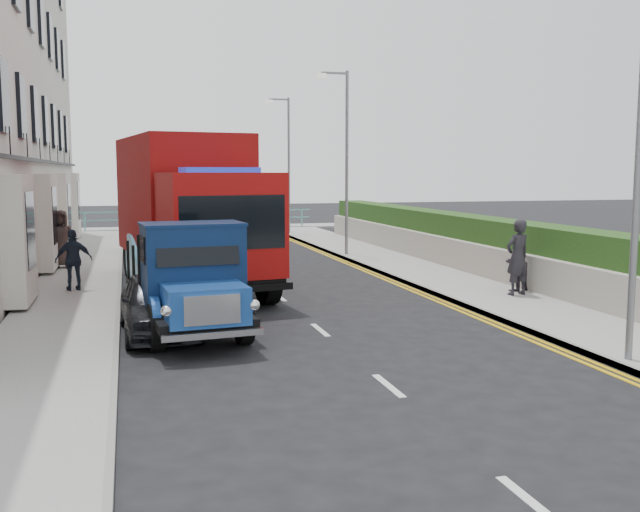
{
  "coord_description": "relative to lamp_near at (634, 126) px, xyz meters",
  "views": [
    {
      "loc": [
        -3.78,
        -11.94,
        3.26
      ],
      "look_at": [
        0.32,
        3.2,
        1.4
      ],
      "focal_mm": 40.0,
      "sensor_mm": 36.0,
      "label": 1
    }
  ],
  "objects": [
    {
      "name": "ground",
      "position": [
        -4.18,
        2.0,
        -4.0
      ],
      "size": [
        120.0,
        120.0,
        0.0
      ],
      "primitive_type": "plane",
      "color": "black",
      "rests_on": "ground"
    },
    {
      "name": "pavement_west",
      "position": [
        -9.38,
        11.0,
        -3.94
      ],
      "size": [
        2.4,
        38.0,
        0.12
      ],
      "primitive_type": "cube",
      "color": "gray",
      "rests_on": "ground"
    },
    {
      "name": "pavement_east",
      "position": [
        1.12,
        11.0,
        -3.94
      ],
      "size": [
        2.6,
        38.0,
        0.12
      ],
      "primitive_type": "cube",
      "color": "gray",
      "rests_on": "ground"
    },
    {
      "name": "promenade",
      "position": [
        -4.18,
        31.0,
        -3.94
      ],
      "size": [
        30.0,
        2.5,
        0.12
      ],
      "primitive_type": "cube",
      "color": "gray",
      "rests_on": "ground"
    },
    {
      "name": "sea_plane",
      "position": [
        -4.18,
        62.0,
        -4.0
      ],
      "size": [
        120.0,
        120.0,
        0.0
      ],
      "primitive_type": "plane",
      "color": "slate",
      "rests_on": "ground"
    },
    {
      "name": "garden_east",
      "position": [
        3.03,
        11.0,
        -3.1
      ],
      "size": [
        1.45,
        28.0,
        1.75
      ],
      "color": "#B2AD9E",
      "rests_on": "ground"
    },
    {
      "name": "seafront_railing",
      "position": [
        -4.18,
        30.2,
        -3.42
      ],
      "size": [
        13.0,
        0.08,
        1.11
      ],
      "color": "#59B2A5",
      "rests_on": "ground"
    },
    {
      "name": "lamp_near",
      "position": [
        0.0,
        0.0,
        0.0
      ],
      "size": [
        1.23,
        0.18,
        7.0
      ],
      "color": "slate",
      "rests_on": "ground"
    },
    {
      "name": "lamp_mid",
      "position": [
        0.0,
        16.0,
        0.0
      ],
      "size": [
        1.23,
        0.18,
        7.0
      ],
      "color": "slate",
      "rests_on": "ground"
    },
    {
      "name": "lamp_far",
      "position": [
        0.0,
        26.0,
        0.0
      ],
      "size": [
        1.23,
        0.18,
        7.0
      ],
      "color": "slate",
      "rests_on": "ground"
    },
    {
      "name": "bedford_lorry",
      "position": [
        -6.78,
        3.94,
        -2.96
      ],
      "size": [
        2.31,
        4.92,
        2.25
      ],
      "rotation": [
        0.0,
        0.0,
        0.1
      ],
      "color": "black",
      "rests_on": "ground"
    },
    {
      "name": "red_lorry",
      "position": [
        -6.3,
        10.2,
        -1.74
      ],
      "size": [
        3.91,
        8.42,
        4.25
      ],
      "rotation": [
        0.0,
        0.0,
        0.15
      ],
      "color": "black",
      "rests_on": "ground"
    },
    {
      "name": "parked_car_front",
      "position": [
        -7.4,
        4.55,
        -3.37
      ],
      "size": [
        1.63,
        3.74,
        1.25
      ],
      "primitive_type": "imported",
      "rotation": [
        0.0,
        0.0,
        0.04
      ],
      "color": "black",
      "rests_on": "ground"
    },
    {
      "name": "parked_car_mid",
      "position": [
        -7.15,
        11.03,
        -3.27
      ],
      "size": [
        1.9,
        4.53,
        1.46
      ],
      "primitive_type": "imported",
      "rotation": [
        0.0,
        0.0,
        0.08
      ],
      "color": "#59A0BF",
      "rests_on": "ground"
    },
    {
      "name": "parked_car_rear",
      "position": [
        -6.89,
        17.96,
        -3.26
      ],
      "size": [
        2.48,
        5.21,
        1.47
      ],
      "primitive_type": "imported",
      "rotation": [
        0.0,
        0.0,
        0.09
      ],
      "color": "#AAAAAF",
      "rests_on": "ground"
    },
    {
      "name": "seafront_car_left",
      "position": [
        -5.62,
        27.66,
        -3.23
      ],
      "size": [
        3.17,
        5.8,
        1.54
      ],
      "primitive_type": "imported",
      "rotation": [
        0.0,
        0.0,
        3.25
      ],
      "color": "black",
      "rests_on": "ground"
    },
    {
      "name": "seafront_car_right",
      "position": [
        -3.68,
        23.57,
        -3.19
      ],
      "size": [
        3.23,
        5.07,
        1.61
      ],
      "primitive_type": "imported",
      "rotation": [
        0.0,
        0.0,
        0.3
      ],
      "color": "silver",
      "rests_on": "ground"
    },
    {
      "name": "pedestrian_east_near",
      "position": [
        1.63,
        6.15,
        -2.9
      ],
      "size": [
        0.8,
        0.62,
        1.95
      ],
      "primitive_type": "imported",
      "rotation": [
        0.0,
        0.0,
        3.38
      ],
      "color": "black",
      "rests_on": "pavement_east"
    },
    {
      "name": "pedestrian_east_far",
      "position": [
        1.92,
        6.7,
        -3.12
      ],
      "size": [
        0.89,
        0.79,
        1.52
      ],
      "primitive_type": "imported",
      "rotation": [
        0.0,
        0.0,
        3.49
      ],
      "color": "#302932",
      "rests_on": "pavement_east"
    },
    {
      "name": "pedestrian_west_near",
      "position": [
        -9.37,
        9.87,
        -3.06
      ],
      "size": [
        1.02,
        0.6,
        1.63
      ],
      "primitive_type": "imported",
      "rotation": [
        0.0,
        0.0,
        3.37
      ],
      "color": "#1B2432",
      "rests_on": "pavement_west"
    },
    {
      "name": "pedestrian_west_far",
      "position": [
        -10.08,
        14.74,
        -2.93
      ],
      "size": [
        0.96,
        0.66,
        1.9
      ],
      "primitive_type": "imported",
      "rotation": [
        0.0,
        0.0,
        -0.05
      ],
      "color": "#3A2D29",
      "rests_on": "pavement_west"
    }
  ]
}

